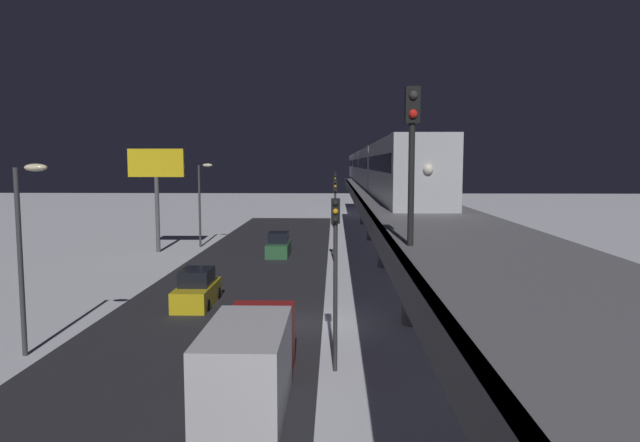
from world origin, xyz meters
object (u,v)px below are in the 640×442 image
(sedan_yellow, at_px, (197,290))
(traffic_light_far, at_px, (335,194))
(subway_train, at_px, (372,166))
(commercial_billboard, at_px, (156,173))
(rail_signal, at_px, (412,138))
(box_truck, at_px, (251,362))
(traffic_light_distant, at_px, (335,186))
(traffic_light_near, at_px, (335,259))
(traffic_light_mid, at_px, (335,210))
(sedan_green, at_px, (279,246))

(sedan_yellow, relative_size, traffic_light_far, 0.71)
(subway_train, bearing_deg, traffic_light_far, -45.58)
(traffic_light_far, xyz_separation_m, commercial_billboard, (15.33, 16.24, 2.63))
(subway_train, distance_m, rail_signal, 46.57)
(box_truck, bearing_deg, sedan_yellow, -69.26)
(rail_signal, bearing_deg, traffic_light_far, -87.84)
(rail_signal, distance_m, traffic_light_distant, 72.85)
(traffic_light_near, relative_size, traffic_light_far, 1.00)
(traffic_light_far, bearing_deg, traffic_light_near, 90.00)
(traffic_light_far, relative_size, traffic_light_distant, 1.00)
(box_truck, bearing_deg, traffic_light_distant, -92.22)
(commercial_billboard, bearing_deg, traffic_light_mid, 158.61)
(subway_train, xyz_separation_m, commercial_billboard, (19.20, 12.28, -0.51))
(box_truck, distance_m, traffic_light_far, 47.51)
(sedan_green, height_order, traffic_light_far, traffic_light_far)
(rail_signal, xyz_separation_m, sedan_yellow, (9.40, -15.80, -7.50))
(sedan_yellow, bearing_deg, traffic_light_near, 127.40)
(sedan_green, xyz_separation_m, commercial_billboard, (10.63, -1.67, 6.03))
(rail_signal, bearing_deg, commercial_billboard, -63.28)
(rail_signal, bearing_deg, sedan_yellow, -59.25)
(sedan_green, bearing_deg, traffic_light_far, 75.29)
(traffic_light_distant, bearing_deg, traffic_light_mid, 90.00)
(commercial_billboard, bearing_deg, box_truck, 112.09)
(traffic_light_distant, distance_m, commercial_billboard, 41.50)
(traffic_light_far, distance_m, traffic_light_distant, 22.24)
(sedan_green, relative_size, traffic_light_distant, 0.68)
(sedan_green, distance_m, traffic_light_mid, 7.24)
(sedan_yellow, height_order, traffic_light_mid, traffic_light_mid)
(subway_train, bearing_deg, sedan_green, 58.43)
(traffic_light_near, distance_m, commercial_billboard, 32.24)
(traffic_light_near, bearing_deg, subway_train, -95.46)
(rail_signal, relative_size, commercial_billboard, 0.45)
(box_truck, xyz_separation_m, traffic_light_far, (-2.70, -47.34, 2.85))
(rail_signal, bearing_deg, subway_train, -92.42)
(traffic_light_mid, bearing_deg, traffic_light_near, 90.00)
(box_truck, xyz_separation_m, commercial_billboard, (12.63, -31.11, 5.48))
(box_truck, bearing_deg, traffic_light_near, -133.29)
(subway_train, relative_size, traffic_light_near, 11.57)
(sedan_green, distance_m, traffic_light_far, 18.82)
(traffic_light_far, bearing_deg, box_truck, 86.74)
(box_truck, distance_m, traffic_light_mid, 25.41)
(traffic_light_mid, distance_m, traffic_light_far, 22.24)
(traffic_light_far, xyz_separation_m, traffic_light_distant, (0.00, -22.24, 0.00))
(subway_train, xyz_separation_m, traffic_light_far, (3.87, -3.95, -3.14))
(sedan_yellow, height_order, sedan_green, same)
(rail_signal, height_order, sedan_green, rail_signal)
(sedan_yellow, distance_m, box_truck, 13.57)
(box_truck, bearing_deg, traffic_light_far, -93.26)
(sedan_yellow, distance_m, commercial_billboard, 20.92)
(traffic_light_distant, bearing_deg, sedan_yellow, 82.49)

